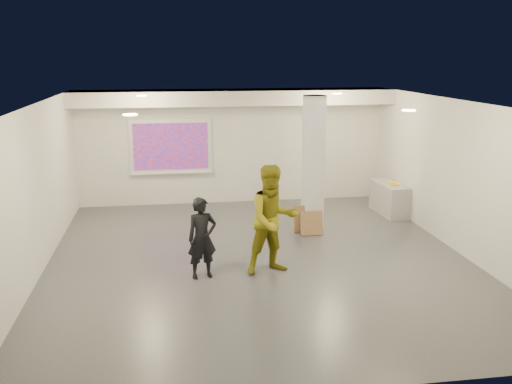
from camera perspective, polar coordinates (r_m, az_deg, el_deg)
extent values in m
cube|color=#3A3C41|center=(11.07, 0.32, -6.78)|extent=(8.00, 9.00, 0.01)
cube|color=white|center=(10.41, 0.34, 8.88)|extent=(8.00, 9.00, 0.01)
cube|color=silver|center=(15.03, -2.38, 4.58)|extent=(8.00, 0.01, 3.00)
cube|color=silver|center=(6.43, 6.70, -8.06)|extent=(8.00, 0.01, 3.00)
cube|color=silver|center=(10.78, -21.17, 0.03)|extent=(0.01, 9.00, 3.00)
cube|color=silver|center=(11.93, 19.67, 1.41)|extent=(0.01, 9.00, 3.00)
cube|color=silver|center=(14.33, -2.18, 9.46)|extent=(8.00, 1.10, 0.36)
cylinder|color=#EDE28D|center=(12.79, -11.39, 9.42)|extent=(0.22, 0.22, 0.02)
cylinder|color=#EDE28D|center=(13.34, 8.12, 9.71)|extent=(0.22, 0.22, 0.02)
cylinder|color=#EDE28D|center=(8.81, -12.47, 7.56)|extent=(0.22, 0.22, 0.02)
cylinder|color=#EDE28D|center=(9.59, 15.02, 7.89)|extent=(0.22, 0.22, 0.02)
cylinder|color=silver|center=(12.67, 5.76, 2.82)|extent=(0.52, 0.52, 3.00)
cube|color=white|center=(14.89, -8.51, 4.55)|extent=(2.10, 0.06, 1.40)
cube|color=#0020C5|center=(14.84, -8.51, 4.53)|extent=(1.90, 0.01, 1.20)
cube|color=white|center=(14.96, -8.42, 1.87)|extent=(2.10, 0.08, 0.04)
cube|color=#96989C|center=(14.47, 13.27, -0.65)|extent=(0.63, 1.34, 0.76)
cube|color=white|center=(14.36, 13.64, 0.83)|extent=(0.32, 0.38, 0.02)
cube|color=#F7AF06|center=(14.27, 13.58, 0.76)|extent=(0.22, 0.30, 0.03)
cube|color=olive|center=(12.52, 5.57, -3.12)|extent=(0.49, 0.16, 0.53)
cube|color=olive|center=(12.75, 4.94, -2.66)|extent=(0.55, 0.20, 0.59)
imported|color=black|center=(10.05, -5.41, -4.61)|extent=(0.60, 0.47, 1.45)
imported|color=olive|center=(10.17, 1.72, -2.78)|extent=(1.11, 0.96, 1.98)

